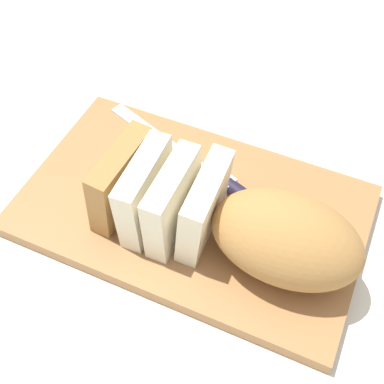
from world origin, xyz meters
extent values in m
plane|color=silver|center=(0.00, 0.00, 0.00)|extent=(3.00, 3.00, 0.00)
cube|color=#9E6B3D|center=(0.00, 0.00, 0.01)|extent=(0.46, 0.28, 0.02)
ellipsoid|color=#A8753D|center=(-0.14, 0.03, 0.07)|extent=(0.19, 0.12, 0.11)
cube|color=beige|center=(-0.03, 0.03, 0.07)|extent=(0.04, 0.12, 0.11)
cube|color=beige|center=(0.01, 0.04, 0.07)|extent=(0.03, 0.11, 0.11)
cube|color=beige|center=(0.05, 0.04, 0.07)|extent=(0.04, 0.12, 0.11)
cube|color=#A8753D|center=(0.08, 0.04, 0.07)|extent=(0.04, 0.12, 0.11)
cube|color=silver|center=(0.08, -0.09, 0.02)|extent=(0.23, 0.10, 0.00)
cylinder|color=black|center=(-0.06, -0.04, 0.03)|extent=(0.06, 0.04, 0.02)
cube|color=silver|center=(-0.03, -0.05, 0.03)|extent=(0.03, 0.03, 0.02)
sphere|color=#A8753D|center=(-0.06, -0.02, 0.02)|extent=(0.00, 0.00, 0.00)
sphere|color=#A8753D|center=(-0.06, -0.01, 0.02)|extent=(0.01, 0.01, 0.01)
camera|label=1|loc=(-0.17, 0.37, 0.58)|focal=47.52mm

